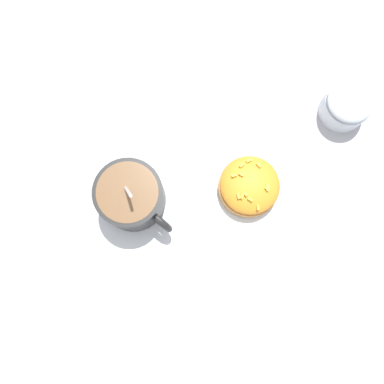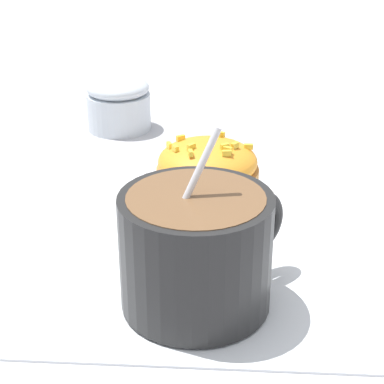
# 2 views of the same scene
# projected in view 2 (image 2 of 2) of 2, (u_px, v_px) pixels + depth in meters

# --- Properties ---
(ground_plane) EXTENTS (3.00, 3.00, 0.00)m
(ground_plane) POSITION_uv_depth(u_px,v_px,m) (186.00, 240.00, 0.45)
(ground_plane) COLOR #B2B2B7
(paper_napkin) EXTENTS (0.27, 0.25, 0.00)m
(paper_napkin) POSITION_uv_depth(u_px,v_px,m) (186.00, 238.00, 0.45)
(paper_napkin) COLOR white
(paper_napkin) RESTS_ON ground_plane
(coffee_cup) EXTENTS (0.09, 0.10, 0.11)m
(coffee_cup) POSITION_uv_depth(u_px,v_px,m) (198.00, 245.00, 0.37)
(coffee_cup) COLOR black
(coffee_cup) RESTS_ON paper_napkin
(frosted_pastry) EXTENTS (0.08, 0.08, 0.04)m
(frosted_pastry) POSITION_uv_depth(u_px,v_px,m) (208.00, 168.00, 0.52)
(frosted_pastry) COLOR #C18442
(frosted_pastry) RESTS_ON paper_napkin
(sugar_bowl) EXTENTS (0.06, 0.06, 0.05)m
(sugar_bowl) POSITION_uv_depth(u_px,v_px,m) (119.00, 103.00, 0.65)
(sugar_bowl) COLOR silver
(sugar_bowl) RESTS_ON ground_plane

